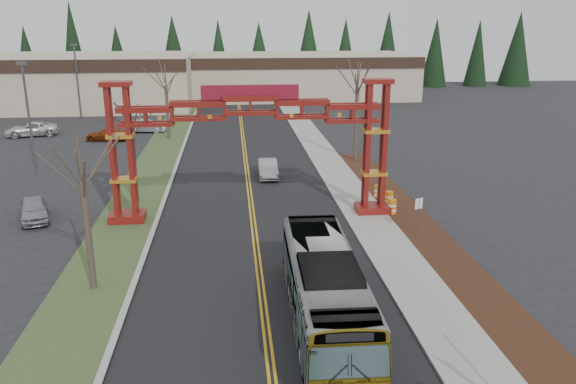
{
  "coord_description": "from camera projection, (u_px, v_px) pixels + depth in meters",
  "views": [
    {
      "loc": [
        -1.18,
        -16.74,
        12.32
      ],
      "look_at": [
        1.76,
        12.28,
        3.43
      ],
      "focal_mm": 35.0,
      "sensor_mm": 36.0,
      "label": 1
    }
  ],
  "objects": [
    {
      "name": "barrel_south",
      "position": [
        392.0,
        207.0,
        37.04
      ],
      "size": [
        0.58,
        0.58,
        1.08
      ],
      "color": "orange",
      "rests_on": "ground"
    },
    {
      "name": "bare_tree_median_far",
      "position": [
        166.0,
        86.0,
        59.35
      ],
      "size": [
        3.44,
        3.44,
        8.03
      ],
      "color": "#382D26",
      "rests_on": "ground"
    },
    {
      "name": "conifer_treeline",
      "position": [
        237.0,
        54.0,
        105.32
      ],
      "size": [
        116.1,
        5.6,
        13.0
      ],
      "color": "black",
      "rests_on": "ground"
    },
    {
      "name": "bare_tree_median_mid",
      "position": [
        131.0,
        125.0,
        38.17
      ],
      "size": [
        2.9,
        2.9,
        7.51
      ],
      "color": "#382D26",
      "rests_on": "ground"
    },
    {
      "name": "transit_bus",
      "position": [
        325.0,
        290.0,
        23.35
      ],
      "size": [
        3.01,
        11.69,
        3.24
      ],
      "primitive_type": "imported",
      "rotation": [
        0.0,
        0.0,
        -0.03
      ],
      "color": "#989A9F",
      "rests_on": "ground"
    },
    {
      "name": "barrel_north",
      "position": [
        378.0,
        192.0,
        40.3
      ],
      "size": [
        0.57,
        0.57,
        1.06
      ],
      "color": "orange",
      "rests_on": "ground"
    },
    {
      "name": "light_pole_far",
      "position": [
        77.0,
        75.0,
        73.34
      ],
      "size": [
        0.83,
        0.41,
        9.55
      ],
      "color": "#3F3F44",
      "rests_on": "ground"
    },
    {
      "name": "lane_line_left",
      "position": [
        247.0,
        187.0,
        43.41
      ],
      "size": [
        0.12,
        100.0,
        0.01
      ],
      "primitive_type": "cube",
      "color": "gold",
      "rests_on": "road"
    },
    {
      "name": "curb_right",
      "position": [
        327.0,
        184.0,
        44.0
      ],
      "size": [
        0.3,
        110.0,
        0.15
      ],
      "primitive_type": "cube",
      "color": "#A2A29D",
      "rests_on": "ground"
    },
    {
      "name": "parked_car_far_b",
      "position": [
        31.0,
        129.0,
        62.63
      ],
      "size": [
        5.94,
        3.72,
        1.53
      ],
      "primitive_type": "imported",
      "rotation": [
        0.0,
        0.0,
        4.94
      ],
      "color": "white",
      "rests_on": "ground"
    },
    {
      "name": "retail_building_east",
      "position": [
        296.0,
        75.0,
        95.67
      ],
      "size": [
        38.0,
        20.3,
        7.0
      ],
      "color": "tan",
      "rests_on": "ground"
    },
    {
      "name": "parked_car_near_a",
      "position": [
        34.0,
        209.0,
        36.13
      ],
      "size": [
        3.02,
        4.58,
        1.45
      ],
      "primitive_type": "imported",
      "rotation": [
        0.0,
        0.0,
        0.34
      ],
      "color": "#95959C",
      "rests_on": "ground"
    },
    {
      "name": "grass_median",
      "position": [
        144.0,
        190.0,
        42.65
      ],
      "size": [
        4.0,
        110.0,
        0.08
      ],
      "primitive_type": "cube",
      "color": "#344623",
      "rests_on": "ground"
    },
    {
      "name": "landscape_strip",
      "position": [
        448.0,
        260.0,
        30.12
      ],
      "size": [
        2.6,
        50.0,
        0.12
      ],
      "primitive_type": "cube",
      "color": "black",
      "rests_on": "ground"
    },
    {
      "name": "barrel_mid",
      "position": [
        389.0,
        199.0,
        38.9
      ],
      "size": [
        0.57,
        0.57,
        1.05
      ],
      "color": "orange",
      "rests_on": "ground"
    },
    {
      "name": "silver_sedan",
      "position": [
        268.0,
        168.0,
        46.16
      ],
      "size": [
        1.54,
        4.35,
        1.43
      ],
      "primitive_type": "imported",
      "rotation": [
        0.0,
        0.0,
        -0.01
      ],
      "color": "#A5A8AD",
      "rests_on": "ground"
    },
    {
      "name": "bare_tree_median_near",
      "position": [
        82.0,
        182.0,
        25.39
      ],
      "size": [
        3.17,
        3.17,
        7.47
      ],
      "color": "#382D26",
      "rests_on": "ground"
    },
    {
      "name": "parked_car_far_a",
      "position": [
        146.0,
        126.0,
        64.73
      ],
      "size": [
        4.58,
        2.02,
        1.46
      ],
      "primitive_type": "imported",
      "rotation": [
        0.0,
        0.0,
        1.46
      ],
      "color": "#B0B5B8",
      "rests_on": "ground"
    },
    {
      "name": "light_pole_near",
      "position": [
        28.0,
        110.0,
        46.01
      ],
      "size": [
        0.8,
        0.4,
        9.21
      ],
      "color": "#3F3F44",
      "rests_on": "ground"
    },
    {
      "name": "sidewalk_right",
      "position": [
        345.0,
        184.0,
        44.14
      ],
      "size": [
        2.6,
        110.0,
        0.14
      ],
      "primitive_type": "cube",
      "color": "gray",
      "rests_on": "ground"
    },
    {
      "name": "gateway_arch",
      "position": [
        251.0,
        127.0,
        35.03
      ],
      "size": [
        18.2,
        1.6,
        8.9
      ],
      "color": "#57120B",
      "rests_on": "ground"
    },
    {
      "name": "curb_left",
      "position": [
        168.0,
        189.0,
        42.82
      ],
      "size": [
        0.3,
        110.0,
        0.15
      ],
      "primitive_type": "cube",
      "color": "#A2A29D",
      "rests_on": "ground"
    },
    {
      "name": "lane_line_right",
      "position": [
        250.0,
        187.0,
        43.44
      ],
      "size": [
        0.12,
        100.0,
        0.01
      ],
      "primitive_type": "cube",
      "color": "gold",
      "rests_on": "road"
    },
    {
      "name": "parked_car_mid_a",
      "position": [
        107.0,
        134.0,
        60.29
      ],
      "size": [
        4.88,
        2.65,
        1.34
      ],
      "primitive_type": "imported",
      "rotation": [
        0.0,
        0.0,
        4.54
      ],
      "color": "#923D14",
      "rests_on": "ground"
    },
    {
      "name": "street_sign",
      "position": [
        418.0,
        209.0,
        33.05
      ],
      "size": [
        0.51,
        0.25,
        2.38
      ],
      "color": "#3F3F44",
      "rests_on": "ground"
    },
    {
      "name": "road",
      "position": [
        249.0,
        187.0,
        43.43
      ],
      "size": [
        12.0,
        110.0,
        0.02
      ],
      "primitive_type": "cube",
      "color": "black",
      "rests_on": "ground"
    },
    {
      "name": "bare_tree_right_far",
      "position": [
        357.0,
        88.0,
        49.66
      ],
      "size": [
        3.38,
        3.38,
        8.95
      ],
      "color": "#382D26",
      "rests_on": "ground"
    },
    {
      "name": "retail_building_west",
      "position": [
        38.0,
        81.0,
        84.13
      ],
      "size": [
        46.0,
        22.3,
        7.5
      ],
      "color": "tan",
      "rests_on": "ground"
    }
  ]
}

